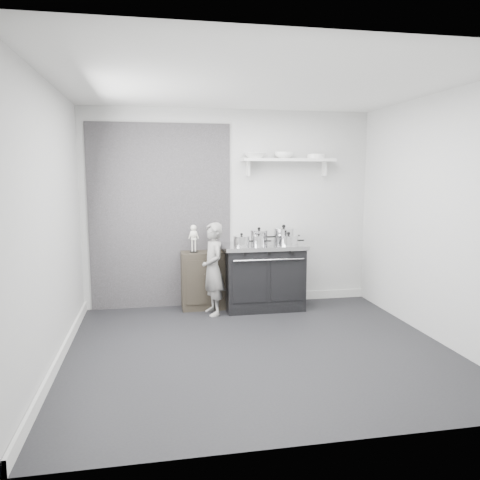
# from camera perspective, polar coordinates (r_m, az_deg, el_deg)

# --- Properties ---
(ground) EXTENTS (4.00, 4.00, 0.00)m
(ground) POSITION_cam_1_polar(r_m,az_deg,el_deg) (5.08, 2.18, -13.06)
(ground) COLOR black
(ground) RESTS_ON ground
(room_shell) EXTENTS (4.02, 3.62, 2.71)m
(room_shell) POSITION_cam_1_polar(r_m,az_deg,el_deg) (4.87, 0.87, 5.81)
(room_shell) COLOR #B5B5B3
(room_shell) RESTS_ON ground
(wall_shelf) EXTENTS (1.30, 0.26, 0.24)m
(wall_shelf) POSITION_cam_1_polar(r_m,az_deg,el_deg) (6.56, 5.90, 9.59)
(wall_shelf) COLOR silver
(wall_shelf) RESTS_ON room_shell
(stove) EXTENTS (1.11, 0.69, 0.89)m
(stove) POSITION_cam_1_polar(r_m,az_deg,el_deg) (6.42, 2.80, -4.38)
(stove) COLOR black
(stove) RESTS_ON ground
(side_cabinet) EXTENTS (0.60, 0.35, 0.78)m
(side_cabinet) POSITION_cam_1_polar(r_m,az_deg,el_deg) (6.43, -4.44, -4.89)
(side_cabinet) COLOR black
(side_cabinet) RESTS_ON ground
(child) EXTENTS (0.37, 0.49, 1.21)m
(child) POSITION_cam_1_polar(r_m,az_deg,el_deg) (6.09, -3.31, -3.55)
(child) COLOR gray
(child) RESTS_ON ground
(pot_front_left) EXTENTS (0.30, 0.22, 0.17)m
(pot_front_left) POSITION_cam_1_polar(r_m,az_deg,el_deg) (6.15, 0.19, -0.10)
(pot_front_left) COLOR silver
(pot_front_left) RESTS_ON stove
(pot_back_left) EXTENTS (0.33, 0.25, 0.22)m
(pot_back_left) POSITION_cam_1_polar(r_m,az_deg,el_deg) (6.42, 2.33, 0.43)
(pot_back_left) COLOR silver
(pot_back_left) RESTS_ON stove
(pot_back_right) EXTENTS (0.38, 0.29, 0.25)m
(pot_back_right) POSITION_cam_1_polar(r_m,az_deg,el_deg) (6.48, 5.34, 0.58)
(pot_back_right) COLOR silver
(pot_back_right) RESTS_ON stove
(pot_front_right) EXTENTS (0.35, 0.26, 0.18)m
(pot_front_right) POSITION_cam_1_polar(r_m,az_deg,el_deg) (6.26, 5.92, -0.01)
(pot_front_right) COLOR silver
(pot_front_right) RESTS_ON stove
(pot_front_center) EXTENTS (0.25, 0.17, 0.16)m
(pot_front_center) POSITION_cam_1_polar(r_m,az_deg,el_deg) (6.17, 2.29, -0.07)
(pot_front_center) COLOR silver
(pot_front_center) RESTS_ON stove
(skeleton_full) EXTENTS (0.12, 0.08, 0.43)m
(skeleton_full) POSITION_cam_1_polar(r_m,az_deg,el_deg) (6.31, -5.68, 0.43)
(skeleton_full) COLOR silver
(skeleton_full) RESTS_ON side_cabinet
(skeleton_torso) EXTENTS (0.11, 0.07, 0.41)m
(skeleton_torso) POSITION_cam_1_polar(r_m,az_deg,el_deg) (6.34, -3.15, 0.41)
(skeleton_torso) COLOR silver
(skeleton_torso) RESTS_ON side_cabinet
(bowl_large) EXTENTS (0.30, 0.30, 0.07)m
(bowl_large) POSITION_cam_1_polar(r_m,az_deg,el_deg) (6.44, 1.82, 10.27)
(bowl_large) COLOR white
(bowl_large) RESTS_ON wall_shelf
(bowl_small) EXTENTS (0.27, 0.27, 0.08)m
(bowl_small) POSITION_cam_1_polar(r_m,az_deg,el_deg) (6.54, 5.40, 10.25)
(bowl_small) COLOR white
(bowl_small) RESTS_ON wall_shelf
(plate_stack) EXTENTS (0.25, 0.25, 0.06)m
(plate_stack) POSITION_cam_1_polar(r_m,az_deg,el_deg) (6.68, 9.26, 10.03)
(plate_stack) COLOR white
(plate_stack) RESTS_ON wall_shelf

